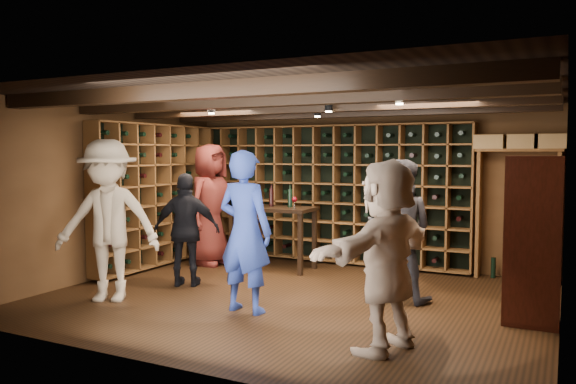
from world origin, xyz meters
The scene contains 13 objects.
ground centered at (0.00, 0.00, 0.00)m, with size 6.00×6.00×0.00m, color black.
room_shell centered at (0.00, 0.05, 2.42)m, with size 6.00×6.00×6.00m.
wine_rack_back centered at (-0.52, 2.33, 1.15)m, with size 4.65×0.30×2.20m.
wine_rack_left centered at (-2.83, 0.82, 1.15)m, with size 0.30×2.65×2.20m.
crate_shelf centered at (2.41, 2.32, 1.57)m, with size 1.20×0.32×2.07m.
display_cabinet centered at (2.71, 0.20, 0.86)m, with size 0.55×0.50×1.75m.
man_blue_shirt centered at (-0.23, -0.78, 0.92)m, with size 0.67×0.44×1.84m, color navy.
man_grey_suit centered at (1.20, 0.51, 0.87)m, with size 0.84×0.66×1.73m, color #222227.
guest_red_floral centered at (-2.14, 1.33, 0.98)m, with size 0.96×0.62×1.95m, color maroon.
guest_woman_black centered at (-1.58, -0.06, 0.77)m, with size 0.90×0.38×1.54m, color black.
guest_khaki centered at (-1.98, -1.10, 0.99)m, with size 1.28×0.73×1.97m, color gray.
guest_beige centered at (1.57, -1.28, 0.88)m, with size 1.63×0.52×1.76m, color tan.
tasting_table centered at (-1.07, 1.47, 0.85)m, with size 1.30×0.66×1.25m.
Camera 1 is at (3.02, -6.20, 1.81)m, focal length 35.00 mm.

